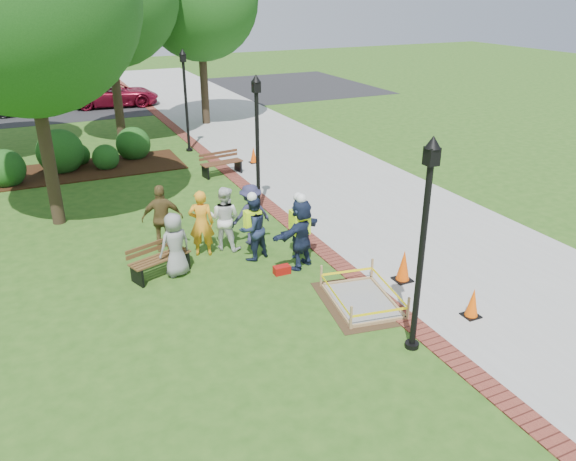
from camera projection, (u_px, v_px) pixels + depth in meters
name	position (u px, v px, depth m)	size (l,w,h in m)	color
ground	(290.00, 292.00, 13.12)	(100.00, 100.00, 0.00)	#285116
sidewalk	(297.00, 158.00, 23.36)	(6.00, 60.00, 0.02)	#9E9E99
brick_edging	(223.00, 168.00, 22.11)	(0.50, 60.00, 0.03)	maroon
mulch_bed	(91.00, 169.00, 21.93)	(7.00, 3.00, 0.05)	#381E0F
parking_lot	(110.00, 99.00, 35.57)	(36.00, 12.00, 0.01)	black
wet_concrete_pad	(362.00, 293.00, 12.59)	(2.04, 2.54, 0.55)	#47331E
bench_near	(161.00, 265.00, 13.78)	(1.61, 0.99, 0.83)	brown
bench_far	(222.00, 168.00, 21.18)	(1.64, 0.75, 0.86)	brown
cone_front	(473.00, 303.00, 11.99)	(0.35, 0.35, 0.70)	black
cone_back	(404.00, 266.00, 13.45)	(0.41, 0.41, 0.82)	black
cone_far	(254.00, 155.00, 22.59)	(0.34, 0.34, 0.67)	black
toolbox	(282.00, 270.00, 13.91)	(0.41, 0.23, 0.21)	#9D100C
lamp_near	(424.00, 232.00, 10.12)	(0.28, 0.28, 4.26)	black
lamp_mid	(257.00, 135.00, 16.77)	(0.28, 0.28, 4.26)	black
lamp_far	(185.00, 93.00, 23.43)	(0.28, 0.28, 4.26)	black
tree_right	(199.00, 0.00, 26.97)	(5.73, 5.73, 8.86)	#3D2D1E
shrub_a	(8.00, 185.00, 20.21)	(1.41, 1.41, 1.41)	#1A4915
shrub_b	(63.00, 171.00, 21.77)	(1.76, 1.76, 1.76)	#1A4915
shrub_c	(107.00, 168.00, 22.06)	(1.03, 1.03, 1.03)	#1A4915
shrub_d	(135.00, 158.00, 23.40)	(1.40, 1.40, 1.40)	#1A4915
shrub_e	(80.00, 164.00, 22.58)	(0.89, 0.89, 0.89)	#1A4915
casual_person_a	(175.00, 245.00, 13.59)	(0.58, 0.45, 1.61)	gray
casual_person_b	(201.00, 223.00, 14.60)	(0.67, 0.55, 1.79)	orange
casual_person_c	(225.00, 218.00, 14.96)	(0.66, 0.65, 1.76)	white
casual_person_d	(162.00, 218.00, 14.85)	(0.66, 0.50, 1.84)	brown
casual_person_e	(251.00, 214.00, 15.30)	(0.55, 0.36, 1.70)	#2C2B4C
hivis_worker_a	(301.00, 231.00, 13.94)	(0.69, 0.59, 1.96)	#1C1E4B
hivis_worker_b	(298.00, 225.00, 14.53)	(0.61, 0.59, 1.78)	#1D314B
hivis_worker_c	(253.00, 226.00, 14.37)	(0.62, 0.50, 1.84)	#16243B
parked_car_b	(44.00, 112.00, 32.12)	(4.73, 2.06, 1.54)	#97969B
parked_car_c	(117.00, 106.00, 33.61)	(4.56, 1.98, 1.49)	maroon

